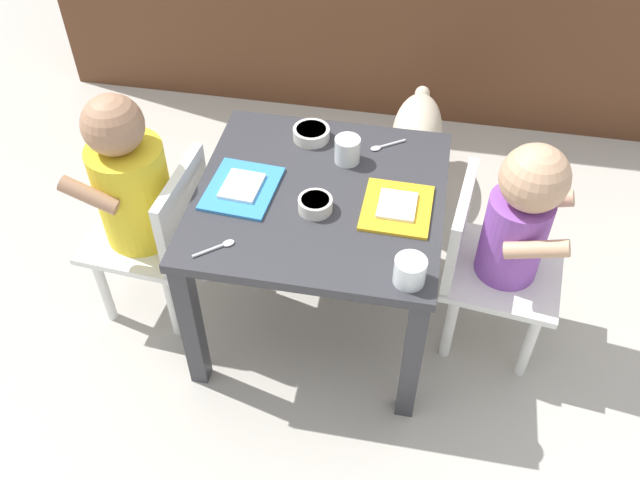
% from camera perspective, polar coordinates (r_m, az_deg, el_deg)
% --- Properties ---
extents(ground_plane, '(7.00, 7.00, 0.00)m').
position_cam_1_polar(ground_plane, '(1.96, 0.00, -6.05)').
color(ground_plane, '#B2ADA3').
extents(dining_table, '(0.59, 0.59, 0.45)m').
position_cam_1_polar(dining_table, '(1.68, 0.00, 2.00)').
color(dining_table, '#333338').
rests_on(dining_table, ground).
extents(seated_child_left, '(0.30, 0.30, 0.68)m').
position_cam_1_polar(seated_child_left, '(1.76, -15.04, 4.05)').
color(seated_child_left, white).
rests_on(seated_child_left, ground).
extents(seated_child_right, '(0.31, 0.31, 0.64)m').
position_cam_1_polar(seated_child_right, '(1.67, 15.62, 0.98)').
color(seated_child_right, white).
rests_on(seated_child_right, ground).
extents(dog, '(0.16, 0.48, 0.33)m').
position_cam_1_polar(dog, '(2.21, 7.96, 8.27)').
color(dog, beige).
rests_on(dog, ground).
extents(food_tray_left, '(0.17, 0.20, 0.02)m').
position_cam_1_polar(food_tray_left, '(1.65, -6.50, 4.33)').
color(food_tray_left, '#388CD8').
rests_on(food_tray_left, dining_table).
extents(food_tray_right, '(0.16, 0.18, 0.02)m').
position_cam_1_polar(food_tray_right, '(1.60, 6.41, 2.72)').
color(food_tray_right, gold).
rests_on(food_tray_right, dining_table).
extents(water_cup_left, '(0.06, 0.06, 0.07)m').
position_cam_1_polar(water_cup_left, '(1.71, 2.28, 7.36)').
color(water_cup_left, white).
rests_on(water_cup_left, dining_table).
extents(water_cup_right, '(0.07, 0.07, 0.06)m').
position_cam_1_polar(water_cup_right, '(1.43, 7.46, -2.65)').
color(water_cup_right, white).
rests_on(water_cup_right, dining_table).
extents(cereal_bowl_right_side, '(0.08, 0.08, 0.03)m').
position_cam_1_polar(cereal_bowl_right_side, '(1.58, -0.41, 3.01)').
color(cereal_bowl_right_side, silver).
rests_on(cereal_bowl_right_side, dining_table).
extents(cereal_bowl_left_side, '(0.09, 0.09, 0.03)m').
position_cam_1_polar(cereal_bowl_left_side, '(1.79, -0.73, 8.87)').
color(cereal_bowl_left_side, silver).
rests_on(cereal_bowl_left_side, dining_table).
extents(spoon_by_left_tray, '(0.09, 0.07, 0.01)m').
position_cam_1_polar(spoon_by_left_tray, '(1.78, 5.37, 7.79)').
color(spoon_by_left_tray, silver).
rests_on(spoon_by_left_tray, dining_table).
extents(spoon_by_right_tray, '(0.08, 0.07, 0.01)m').
position_cam_1_polar(spoon_by_right_tray, '(1.52, -8.47, -0.57)').
color(spoon_by_right_tray, silver).
rests_on(spoon_by_right_tray, dining_table).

